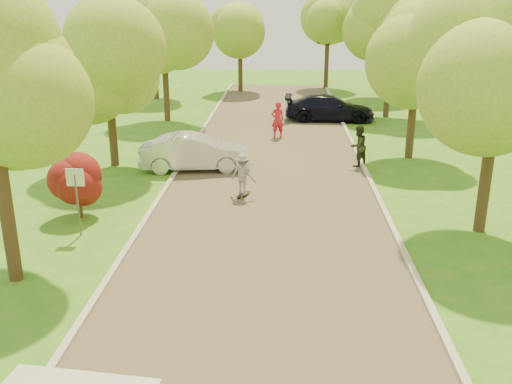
% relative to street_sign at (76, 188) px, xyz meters
% --- Properties ---
extents(ground, '(100.00, 100.00, 0.00)m').
position_rel_street_sign_xyz_m(ground, '(5.80, -4.00, -1.56)').
color(ground, '#2E761C').
rests_on(ground, ground).
extents(road, '(8.00, 60.00, 0.01)m').
position_rel_street_sign_xyz_m(road, '(5.80, 4.00, -1.56)').
color(road, '#4C4438').
rests_on(road, ground).
extents(curb_left, '(0.18, 60.00, 0.12)m').
position_rel_street_sign_xyz_m(curb_left, '(1.75, 4.00, -1.50)').
color(curb_left, '#B2AD9E').
rests_on(curb_left, ground).
extents(curb_right, '(0.18, 60.00, 0.12)m').
position_rel_street_sign_xyz_m(curb_right, '(9.85, 4.00, -1.50)').
color(curb_right, '#B2AD9E').
rests_on(curb_right, ground).
extents(street_sign, '(0.55, 0.06, 2.17)m').
position_rel_street_sign_xyz_m(street_sign, '(0.00, 0.00, 0.00)').
color(street_sign, '#59595E').
rests_on(street_sign, ground).
extents(red_shrub, '(1.70, 1.70, 1.95)m').
position_rel_street_sign_xyz_m(red_shrub, '(-0.50, 1.50, -0.47)').
color(red_shrub, '#382619').
rests_on(red_shrub, ground).
extents(tree_l_midb, '(4.30, 4.20, 6.62)m').
position_rel_street_sign_xyz_m(tree_l_midb, '(-1.01, 8.00, 3.02)').
color(tree_l_midb, '#382619').
rests_on(tree_l_midb, ground).
extents(tree_l_far, '(4.92, 4.80, 7.79)m').
position_rel_street_sign_xyz_m(tree_l_far, '(-0.59, 18.00, 3.90)').
color(tree_l_far, '#382619').
rests_on(tree_l_far, ground).
extents(tree_r_mida, '(5.13, 5.00, 7.95)m').
position_rel_street_sign_xyz_m(tree_r_mida, '(12.82, 1.00, 3.97)').
color(tree_r_mida, '#382619').
rests_on(tree_r_mida, ground).
extents(tree_r_midb, '(4.51, 4.40, 7.01)m').
position_rel_street_sign_xyz_m(tree_r_midb, '(12.40, 10.00, 3.32)').
color(tree_r_midb, '#382619').
rests_on(tree_r_midb, ground).
extents(tree_r_far, '(5.33, 5.20, 8.34)m').
position_rel_street_sign_xyz_m(tree_r_far, '(13.03, 20.00, 4.27)').
color(tree_r_far, '#382619').
rests_on(tree_r_far, ground).
extents(tree_bg_a, '(5.12, 5.00, 7.72)m').
position_rel_street_sign_xyz_m(tree_bg_a, '(-2.98, 26.00, 3.75)').
color(tree_bg_a, '#382619').
rests_on(tree_bg_a, ground).
extents(tree_bg_b, '(5.12, 5.00, 7.95)m').
position_rel_street_sign_xyz_m(tree_bg_b, '(14.02, 28.00, 3.97)').
color(tree_bg_b, '#382619').
rests_on(tree_bg_b, ground).
extents(tree_bg_c, '(4.92, 4.80, 7.33)m').
position_rel_street_sign_xyz_m(tree_bg_c, '(3.01, 30.00, 3.46)').
color(tree_bg_c, '#382619').
rests_on(tree_bg_c, ground).
extents(tree_bg_d, '(5.12, 5.00, 7.72)m').
position_rel_street_sign_xyz_m(tree_bg_d, '(10.02, 32.00, 3.75)').
color(tree_bg_d, '#382619').
rests_on(tree_bg_d, ground).
extents(silver_sedan, '(4.87, 2.16, 1.56)m').
position_rel_street_sign_xyz_m(silver_sedan, '(2.50, 7.45, -0.79)').
color(silver_sedan, silver).
rests_on(silver_sedan, ground).
extents(dark_sedan, '(5.50, 2.44, 1.57)m').
position_rel_street_sign_xyz_m(dark_sedan, '(9.10, 18.49, -0.78)').
color(dark_sedan, black).
rests_on(dark_sedan, ground).
extents(longboard, '(0.54, 0.82, 0.09)m').
position_rel_street_sign_xyz_m(longboard, '(4.83, 3.94, -1.48)').
color(longboard, black).
rests_on(longboard, ground).
extents(skateboarder, '(1.16, 0.95, 1.56)m').
position_rel_street_sign_xyz_m(skateboarder, '(4.83, 3.94, -0.68)').
color(skateboarder, gray).
rests_on(skateboarder, longboard).
extents(person_striped, '(0.80, 0.63, 1.93)m').
position_rel_street_sign_xyz_m(person_striped, '(5.99, 13.81, -0.60)').
color(person_striped, red).
rests_on(person_striped, ground).
extents(person_olive, '(1.13, 1.11, 1.83)m').
position_rel_street_sign_xyz_m(person_olive, '(9.60, 8.36, -0.65)').
color(person_olive, '#272E1B').
rests_on(person_olive, ground).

